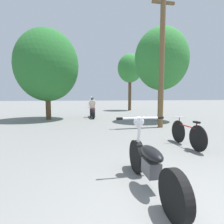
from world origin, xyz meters
TOP-DOWN VIEW (x-y plane):
  - utility_pole at (2.57, 6.18)m, footprint 1.10×0.24m
  - roadside_tree_right_near at (3.59, 8.29)m, footprint 3.21×2.89m
  - roadside_tree_right_far at (4.03, 16.32)m, footprint 2.59×2.33m
  - roadside_tree_left at (-3.24, 10.23)m, footprint 3.94×3.55m
  - motorcycle_foreground at (-0.18, 0.96)m, footprint 0.90×2.03m
  - motorcycle_rider_lead at (-0.36, 10.72)m, footprint 0.50×2.15m
  - motorcycle_rider_far at (0.39, 22.15)m, footprint 0.50×2.07m
  - bicycle_parked at (1.86, 3.00)m, footprint 0.44×1.68m

SIDE VIEW (x-z plane):
  - bicycle_parked at x=1.86m, z-range -0.03..0.81m
  - motorcycle_foreground at x=-0.18m, z-range -0.13..0.99m
  - motorcycle_rider_lead at x=-0.36m, z-range -0.18..1.26m
  - motorcycle_rider_far at x=0.39m, z-range -0.18..1.28m
  - utility_pole at x=2.57m, z-range 0.09..6.45m
  - roadside_tree_left at x=-3.24m, z-range 0.58..6.30m
  - roadside_tree_right_near at x=3.59m, z-range 0.92..6.48m
  - roadside_tree_right_far at x=4.03m, z-range 1.42..7.34m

